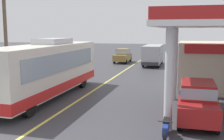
% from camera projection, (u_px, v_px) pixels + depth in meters
% --- Properties ---
extents(ground, '(120.00, 120.00, 0.00)m').
position_uv_depth(ground, '(123.00, 71.00, 28.31)').
color(ground, '#38383D').
extents(lane_divider_stripe, '(0.16, 50.00, 0.01)m').
position_uv_depth(lane_divider_stripe, '(110.00, 80.00, 23.53)').
color(lane_divider_stripe, '#D8CC4C').
rests_on(lane_divider_stripe, ground).
extents(coach_bus_main, '(2.60, 11.04, 3.69)m').
position_uv_depth(coach_bus_main, '(47.00, 70.00, 17.14)').
color(coach_bus_main, silver).
rests_on(coach_bus_main, ground).
extents(car_at_pump, '(1.70, 4.20, 1.82)m').
position_uv_depth(car_at_pump, '(197.00, 99.00, 12.77)').
color(car_at_pump, maroon).
rests_on(car_at_pump, ground).
extents(minibus_opposing_lane, '(2.04, 6.13, 2.44)m').
position_uv_depth(minibus_opposing_lane, '(153.00, 53.00, 33.06)').
color(minibus_opposing_lane, '#A5A5AD').
rests_on(minibus_opposing_lane, ground).
extents(motorcycle_parked_forecourt, '(0.55, 1.80, 0.92)m').
position_uv_depth(motorcycle_parked_forecourt, '(166.00, 128.00, 10.56)').
color(motorcycle_parked_forecourt, black).
rests_on(motorcycle_parked_forecourt, ground).
extents(pedestrian_near_pump, '(0.55, 0.22, 1.66)m').
position_uv_depth(pedestrian_near_pump, '(185.00, 99.00, 13.18)').
color(pedestrian_near_pump, '#33333F').
rests_on(pedestrian_near_pump, ground).
extents(car_trailing_behind_bus, '(1.70, 4.20, 1.82)m').
position_uv_depth(car_trailing_behind_bus, '(123.00, 55.00, 36.14)').
color(car_trailing_behind_bus, olive).
rests_on(car_trailing_behind_bus, ground).
extents(utility_pole_roadside, '(1.80, 0.24, 8.87)m').
position_uv_depth(utility_pole_roadside, '(5.00, 24.00, 18.44)').
color(utility_pole_roadside, brown).
rests_on(utility_pole_roadside, ground).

